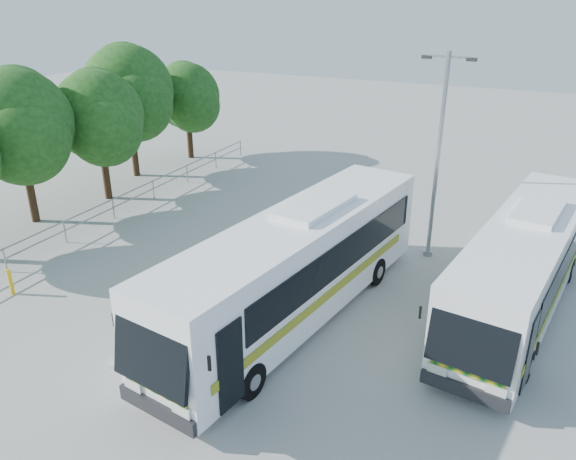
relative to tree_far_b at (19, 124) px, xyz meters
The scene contains 11 objects.
ground 13.85m from the tree_far_b, ahead, with size 100.00×100.00×0.00m, color #979792.
kerb_divider 11.65m from the tree_far_b, ahead, with size 0.40×16.00×0.15m, color #B2B2AD.
railing 5.62m from the tree_far_b, 42.90° to the left, with size 0.06×22.00×1.00m.
tree_far_b is the anchor object (origin of this frame).
tree_far_c 4.01m from the tree_far_b, 77.09° to the left, with size 4.97×4.69×6.49m.
tree_far_d 7.61m from the tree_far_b, 92.23° to the left, with size 5.62×5.30×7.33m.
tree_far_e 12.13m from the tree_far_b, 88.17° to the left, with size 4.54×4.28×5.92m.
coach_main 14.78m from the tree_far_b, ahead, with size 4.42×12.78×3.48m.
coach_adjacent 21.08m from the tree_far_b, ahead, with size 3.99×11.75×3.20m.
lamppost 17.74m from the tree_far_b, 13.52° to the left, with size 1.95×0.35×7.97m.
bollard 8.15m from the tree_far_b, 48.95° to the right, with size 0.14×0.14×0.98m, color #ECAF0D.
Camera 1 is at (7.86, -15.68, 9.97)m, focal length 35.00 mm.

